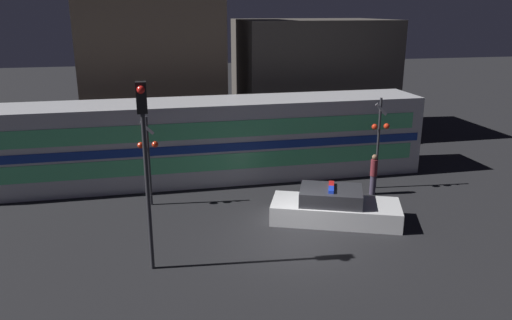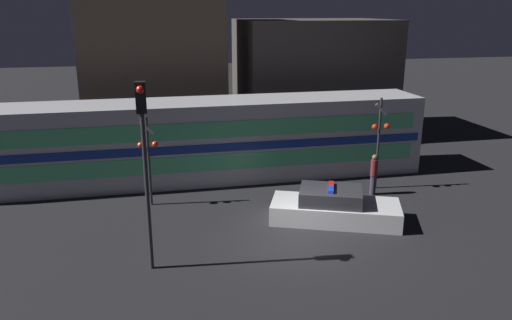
% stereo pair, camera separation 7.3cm
% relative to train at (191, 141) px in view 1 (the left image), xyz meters
% --- Properties ---
extents(ground_plane, '(120.00, 120.00, 0.00)m').
position_rel_train_xyz_m(ground_plane, '(2.85, -7.47, -1.88)').
color(ground_plane, black).
extents(train, '(22.08, 2.96, 3.75)m').
position_rel_train_xyz_m(train, '(0.00, 0.00, 0.00)').
color(train, silver).
rests_on(train, ground_plane).
extents(police_car, '(5.21, 3.56, 1.42)m').
position_rel_train_xyz_m(police_car, '(4.83, -6.09, -1.35)').
color(police_car, silver).
rests_on(police_car, ground_plane).
extents(pedestrian, '(0.31, 0.31, 1.82)m').
position_rel_train_xyz_m(pedestrian, '(7.52, -3.76, -0.94)').
color(pedestrian, '#3F384C').
rests_on(pedestrian, ground_plane).
extents(crossing_signal_near, '(0.82, 0.31, 4.13)m').
position_rel_train_xyz_m(crossing_signal_near, '(7.99, -3.08, 0.57)').
color(crossing_signal_near, '#2D2D33').
rests_on(crossing_signal_near, ground_plane).
extents(crossing_signal_far, '(0.82, 0.31, 3.74)m').
position_rel_train_xyz_m(crossing_signal_far, '(-1.99, -2.98, 0.36)').
color(crossing_signal_far, '#2D2D33').
rests_on(crossing_signal_far, ground_plane).
extents(traffic_light_corner, '(0.30, 0.46, 5.86)m').
position_rel_train_xyz_m(traffic_light_corner, '(-2.06, -8.37, 2.18)').
color(traffic_light_corner, '#2D2D33').
rests_on(traffic_light_corner, ground_plane).
extents(building_left, '(7.94, 4.76, 10.83)m').
position_rel_train_xyz_m(building_left, '(-1.43, 6.95, 3.54)').
color(building_left, brown).
rests_on(building_left, ground_plane).
extents(building_center, '(9.14, 6.80, 7.20)m').
position_rel_train_xyz_m(building_center, '(8.41, 7.69, 1.72)').
color(building_center, '#47423D').
rests_on(building_center, ground_plane).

